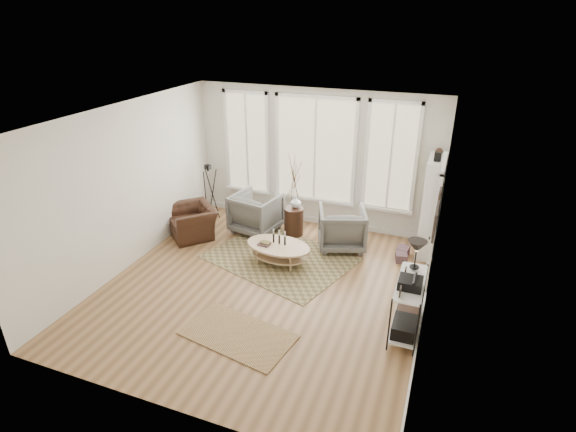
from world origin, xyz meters
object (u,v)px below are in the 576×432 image
at_px(bookcase, 431,207).
at_px(coffee_table, 278,249).
at_px(armchair_right, 342,228).
at_px(accent_chair, 192,221).
at_px(low_shelf, 408,301).
at_px(armchair_left, 256,213).
at_px(side_table, 294,199).

relative_size(bookcase, coffee_table, 1.61).
bearing_deg(armchair_right, bookcase, 174.38).
relative_size(coffee_table, accent_chair, 1.32).
distance_m(low_shelf, armchair_right, 2.63).
bearing_deg(coffee_table, low_shelf, -24.22).
relative_size(coffee_table, armchair_left, 1.39).
distance_m(low_shelf, coffee_table, 2.70).
bearing_deg(armchair_right, armchair_left, -21.18).
bearing_deg(bookcase, side_table, -175.35).
bearing_deg(coffee_table, accent_chair, 168.32).
distance_m(low_shelf, armchair_left, 4.03).
bearing_deg(low_shelf, armchair_right, 125.53).
xyz_separation_m(bookcase, low_shelf, (-0.06, -2.52, -0.44)).
distance_m(armchair_left, side_table, 0.89).
height_order(coffee_table, side_table, side_table).
bearing_deg(bookcase, coffee_table, -150.60).
bearing_deg(armchair_left, accent_chair, 39.86).
distance_m(coffee_table, armchair_left, 1.43).
bearing_deg(armchair_right, accent_chair, -8.04).
bearing_deg(low_shelf, coffee_table, 155.78).
bearing_deg(side_table, accent_chair, -158.41).
height_order(bookcase, armchair_left, bookcase).
xyz_separation_m(armchair_left, side_table, (0.79, 0.11, 0.38)).
relative_size(coffee_table, armchair_right, 1.42).
height_order(low_shelf, side_table, side_table).
relative_size(side_table, accent_chair, 1.72).
bearing_deg(bookcase, armchair_right, -166.29).
bearing_deg(side_table, armchair_left, -172.05).
relative_size(low_shelf, accent_chair, 1.34).
bearing_deg(coffee_table, side_table, 96.11).
bearing_deg(armchair_right, low_shelf, 106.21).
height_order(coffee_table, armchair_right, armchair_right).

